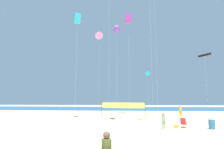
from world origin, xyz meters
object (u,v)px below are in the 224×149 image
object	(u,v)px
kite_cyan_box	(77,18)
folding_beach_chair	(184,123)
beach_handbag	(176,126)
kite_cyan_delta	(148,74)
kite_pink_delta	(99,36)
beachgoer_mustard_shirt	(180,110)
volleyball_net	(123,106)
beachgoer_sage_shirt	(164,120)
trash_barrel	(212,124)
kite_violet_inflatable	(117,30)
kite_black_tube	(204,55)
kite_magenta_box	(128,19)

from	to	relation	value
kite_cyan_box	folding_beach_chair	bearing A→B (deg)	-24.37
beach_handbag	kite_cyan_delta	bearing A→B (deg)	91.22
folding_beach_chair	kite_pink_delta	xyz separation A→B (m)	(-11.11, 17.39, 15.33)
beachgoer_mustard_shirt	volleyball_net	world-z (taller)	volleyball_net
kite_cyan_box	kite_pink_delta	bearing A→B (deg)	82.97
beachgoer_sage_shirt	beach_handbag	world-z (taller)	beachgoer_sage_shirt
beachgoer_mustard_shirt	kite_cyan_delta	size ratio (longest dim) A/B	0.22
folding_beach_chair	trash_barrel	size ratio (longest dim) A/B	1.02
folding_beach_chair	beach_handbag	world-z (taller)	folding_beach_chair
volleyball_net	kite_cyan_delta	distance (m)	10.47
folding_beach_chair	kite_violet_inflatable	world-z (taller)	kite_violet_inflatable
trash_barrel	kite_black_tube	size ratio (longest dim) A/B	0.09
folding_beach_chair	beach_handbag	size ratio (longest dim) A/B	2.29
beach_handbag	kite_pink_delta	distance (m)	25.90
beachgoer_sage_shirt	folding_beach_chair	distance (m)	2.36
folding_beach_chair	kite_violet_inflatable	bearing A→B (deg)	156.77
beachgoer_mustard_shirt	kite_pink_delta	distance (m)	21.45
trash_barrel	volleyball_net	distance (m)	14.26
beachgoer_mustard_shirt	kite_violet_inflatable	distance (m)	15.95
kite_cyan_delta	kite_magenta_box	bearing A→B (deg)	-129.95
kite_cyan_delta	kite_magenta_box	size ratio (longest dim) A/B	0.45
beach_handbag	kite_black_tube	world-z (taller)	kite_black_tube
trash_barrel	beach_handbag	xyz separation A→B (m)	(-3.12, 0.40, -0.28)
trash_barrel	kite_black_tube	world-z (taller)	kite_black_tube
kite_magenta_box	kite_pink_delta	size ratio (longest dim) A/B	1.09
beach_handbag	kite_cyan_delta	distance (m)	19.51
beachgoer_sage_shirt	kite_cyan_box	size ratio (longest dim) A/B	0.10
kite_violet_inflatable	kite_black_tube	world-z (taller)	kite_violet_inflatable
beach_handbag	kite_violet_inflatable	size ratio (longest dim) A/B	0.03
volleyball_net	kite_cyan_box	world-z (taller)	kite_cyan_box
kite_pink_delta	beachgoer_sage_shirt	bearing A→B (deg)	-63.92
beachgoer_mustard_shirt	beachgoer_sage_shirt	bearing A→B (deg)	125.71
beachgoer_mustard_shirt	kite_magenta_box	distance (m)	18.34
kite_cyan_delta	volleyball_net	bearing A→B (deg)	-125.35
kite_cyan_delta	kite_violet_inflatable	bearing A→B (deg)	-111.92
kite_cyan_box	volleyball_net	bearing A→B (deg)	37.08
trash_barrel	kite_pink_delta	xyz separation A→B (m)	(-13.38, 18.31, 15.36)
trash_barrel	kite_black_tube	distance (m)	16.75
volleyball_net	beach_handbag	world-z (taller)	volleyball_net
kite_black_tube	kite_cyan_box	distance (m)	21.42
beachgoer_mustard_shirt	beach_handbag	xyz separation A→B (m)	(-3.67, -11.15, -0.80)
beachgoer_mustard_shirt	folding_beach_chair	world-z (taller)	beachgoer_mustard_shirt
beachgoer_sage_shirt	trash_barrel	world-z (taller)	beachgoer_sage_shirt
volleyball_net	kite_black_tube	size ratio (longest dim) A/B	0.69
folding_beach_chair	kite_cyan_box	xyz separation A→B (m)	(-12.56, 5.69, 13.86)
folding_beach_chair	kite_violet_inflatable	xyz separation A→B (m)	(-6.76, 3.75, 11.24)
folding_beach_chair	trash_barrel	xyz separation A→B (m)	(2.26, -0.93, -0.03)
kite_magenta_box	kite_black_tube	size ratio (longest dim) A/B	1.78
kite_black_tube	kite_violet_inflatable	bearing A→B (deg)	-150.52
beachgoer_mustard_shirt	volleyball_net	xyz separation A→B (m)	(-8.99, -0.11, 0.67)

